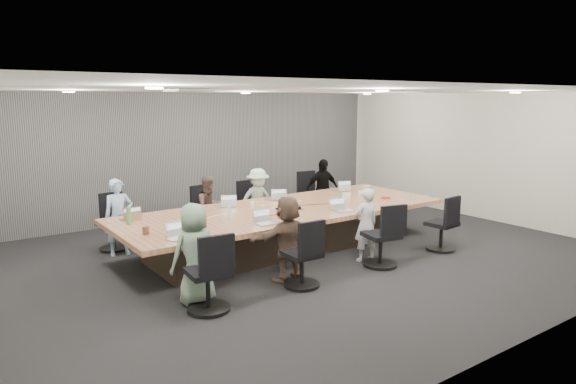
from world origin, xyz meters
TOP-DOWN VIEW (x-y plane):
  - floor at (0.00, 0.00)m, footprint 10.00×8.00m
  - ceiling at (0.00, 0.00)m, footprint 10.00×8.00m
  - wall_back at (0.00, 4.00)m, footprint 10.00×0.00m
  - wall_front at (0.00, -4.00)m, footprint 10.00×0.00m
  - wall_right at (5.00, 0.00)m, footprint 0.00×8.00m
  - curtain at (0.00, 3.92)m, footprint 9.80×0.04m
  - conference_table at (0.00, 0.50)m, footprint 6.00×2.20m
  - chair_0 at (-2.53, 2.20)m, footprint 0.66×0.66m
  - chair_1 at (-0.80, 2.20)m, footprint 0.60×0.60m
  - chair_2 at (0.28, 2.20)m, footprint 0.56×0.56m
  - chair_3 at (1.97, 2.20)m, footprint 0.64×0.64m
  - chair_4 at (-2.38, -1.20)m, footprint 0.64×0.64m
  - chair_5 at (-0.90, -1.20)m, footprint 0.56×0.56m
  - chair_6 at (0.69, -1.20)m, footprint 0.69×0.69m
  - chair_7 at (2.21, -1.20)m, footprint 0.59×0.59m
  - person_0 at (-2.53, 1.85)m, footprint 0.51×0.36m
  - laptop_0 at (-2.53, 1.30)m, footprint 0.30×0.21m
  - person_1 at (-0.80, 1.85)m, footprint 0.63×0.52m
  - laptop_1 at (-0.80, 1.30)m, footprint 0.33×0.26m
  - person_2 at (0.28, 1.85)m, footprint 0.88×0.57m
  - laptop_2 at (0.28, 1.30)m, footprint 0.36×0.28m
  - person_3 at (1.97, 1.85)m, footprint 0.84×0.47m
  - laptop_3 at (1.97, 1.30)m, footprint 0.33×0.26m
  - person_4 at (-2.38, -0.85)m, footprint 0.67×0.45m
  - laptop_4 at (-2.38, -0.30)m, footprint 0.32×0.24m
  - person_5 at (-0.90, -0.85)m, footprint 1.21×0.47m
  - laptop_5 at (-0.90, -0.30)m, footprint 0.32×0.22m
  - person_6 at (0.69, -0.85)m, footprint 0.48×0.35m
  - laptop_6 at (0.69, -0.30)m, footprint 0.33×0.26m
  - bottle_green_left at (-2.65, 0.94)m, footprint 0.09×0.09m
  - bottle_green_right at (1.03, 0.18)m, footprint 0.08×0.08m
  - bottle_clear at (-1.19, 0.39)m, footprint 0.07×0.07m
  - cup_white_far at (-0.43, 0.90)m, footprint 0.10×0.10m
  - cup_white_near at (1.88, 0.55)m, footprint 0.09×0.09m
  - mug_brown at (-2.65, 0.21)m, footprint 0.11×0.11m
  - mic_left at (-0.40, 0.01)m, footprint 0.18×0.15m
  - mic_right at (-0.11, 0.48)m, footprint 0.16×0.11m
  - stapler at (0.11, 0.28)m, footprint 0.15×0.05m
  - canvas_bag at (2.33, 0.84)m, footprint 0.28×0.24m
  - snack_packet at (2.13, 0.09)m, footprint 0.20×0.19m

SIDE VIEW (x-z plane):
  - floor at x=0.00m, z-range 0.00..0.00m
  - chair_2 at x=0.28m, z-range 0.00..0.75m
  - chair_1 at x=-0.80m, z-range 0.00..0.75m
  - conference_table at x=0.00m, z-range 0.03..0.77m
  - chair_7 at x=2.21m, z-range 0.00..0.80m
  - chair_5 at x=-0.90m, z-range 0.00..0.81m
  - chair_0 at x=-2.53m, z-range 0.00..0.82m
  - chair_6 at x=0.69m, z-range 0.00..0.86m
  - chair_3 at x=1.97m, z-range 0.00..0.86m
  - chair_4 at x=-2.38m, z-range 0.00..0.86m
  - person_1 at x=-0.80m, z-range 0.00..1.22m
  - person_6 at x=0.69m, z-range 0.00..1.23m
  - person_5 at x=-0.90m, z-range 0.00..1.28m
  - person_2 at x=0.28m, z-range 0.00..1.28m
  - person_0 at x=-2.53m, z-range 0.00..1.33m
  - person_4 at x=-2.38m, z-range 0.00..1.34m
  - person_3 at x=1.97m, z-range 0.00..1.36m
  - laptop_0 at x=-2.53m, z-range 0.74..0.76m
  - laptop_1 at x=-0.80m, z-range 0.74..0.76m
  - laptop_2 at x=0.28m, z-range 0.74..0.76m
  - laptop_3 at x=1.97m, z-range 0.74..0.76m
  - laptop_4 at x=-2.38m, z-range 0.74..0.76m
  - laptop_5 at x=-0.90m, z-range 0.74..0.76m
  - laptop_6 at x=0.69m, z-range 0.74..0.76m
  - mic_right at x=-0.11m, z-range 0.74..0.77m
  - mic_left at x=-0.40m, z-range 0.74..0.77m
  - snack_packet at x=2.13m, z-range 0.74..0.78m
  - stapler at x=0.11m, z-range 0.74..0.79m
  - cup_white_far at x=-0.43m, z-range 0.74..0.84m
  - cup_white_near at x=1.88m, z-range 0.74..0.84m
  - mug_brown at x=-2.65m, z-range 0.74..0.86m
  - canvas_bag at x=2.33m, z-range 0.74..0.87m
  - bottle_clear at x=-1.19m, z-range 0.74..0.93m
  - bottle_green_right at x=1.03m, z-range 0.74..0.98m
  - bottle_green_left at x=-2.65m, z-range 0.74..1.00m
  - wall_back at x=0.00m, z-range 0.00..2.80m
  - wall_front at x=0.00m, z-range 0.00..2.80m
  - wall_right at x=5.00m, z-range 0.00..2.80m
  - curtain at x=0.00m, z-range 0.00..2.80m
  - ceiling at x=0.00m, z-range 2.80..2.80m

